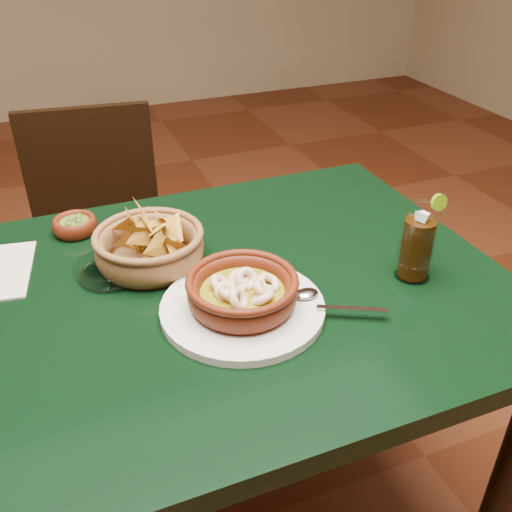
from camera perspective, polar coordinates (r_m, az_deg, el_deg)
name	(u,v)px	position (r m, az deg, el deg)	size (l,w,h in m)	color
dining_table	(183,337)	(1.09, -7.34, -8.07)	(1.20, 0.80, 0.75)	black
dining_chair	(102,246)	(1.76, -15.15, 0.98)	(0.44, 0.44, 0.86)	black
shrimp_plate	(243,296)	(0.96, -1.33, -3.99)	(0.36, 0.28, 0.08)	silver
chip_basket	(150,246)	(1.10, -10.58, 0.97)	(0.24, 0.24, 0.16)	brown
guacamole_ramekin	(75,225)	(1.25, -17.64, 2.95)	(0.11, 0.11, 0.04)	#471509
cola_drink	(417,244)	(1.07, 15.82, 1.21)	(0.14, 0.14, 0.16)	white
glass_ashtray	(109,269)	(1.09, -14.45, -1.27)	(0.14, 0.14, 0.03)	white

